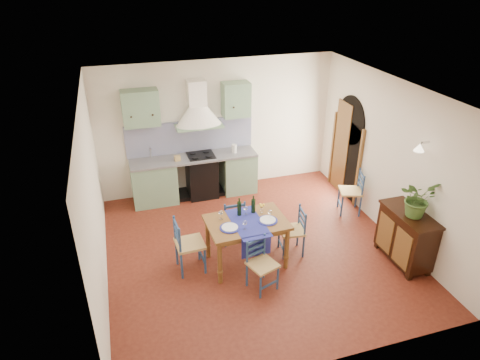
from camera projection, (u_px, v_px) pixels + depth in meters
name	position (u px, v px, depth m)	size (l,w,h in m)	color
floor	(255.00, 249.00, 7.50)	(5.00, 5.00, 0.00)	#4A180F
back_wall	(199.00, 148.00, 8.84)	(5.00, 0.96, 2.80)	silver
right_wall	(381.00, 156.00, 7.77)	(0.26, 5.00, 2.80)	silver
left_wall	(93.00, 201.00, 6.21)	(0.04, 5.00, 2.80)	silver
ceiling	(258.00, 92.00, 6.21)	(5.00, 5.00, 0.01)	silver
dining_table	(247.00, 226.00, 6.86)	(1.30, 0.99, 1.13)	brown
chair_near	(261.00, 264.00, 6.45)	(0.50, 0.50, 0.84)	navy
chair_far	(233.00, 220.00, 7.52)	(0.41, 0.41, 0.87)	navy
chair_left	(188.00, 244.00, 6.80)	(0.46, 0.46, 0.95)	navy
chair_right	(293.00, 231.00, 7.23)	(0.45, 0.45, 0.85)	navy
chair_spare	(352.00, 192.00, 8.40)	(0.52, 0.52, 0.89)	navy
sideboard	(406.00, 235.00, 6.99)	(0.50, 1.05, 0.94)	black
potted_plant	(418.00, 198.00, 6.60)	(0.55, 0.47, 0.61)	#3C5F27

